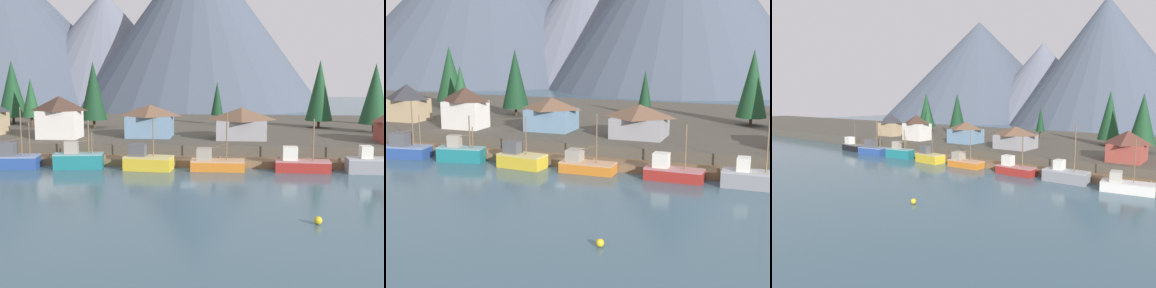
{
  "view_description": "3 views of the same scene",
  "coord_description": "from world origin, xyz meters",
  "views": [
    {
      "loc": [
        5.9,
        -66.53,
        12.69
      ],
      "look_at": [
        0.15,
        1.23,
        3.11
      ],
      "focal_mm": 46.43,
      "sensor_mm": 36.0,
      "label": 1
    },
    {
      "loc": [
        26.06,
        -64.41,
        16.8
      ],
      "look_at": [
        1.15,
        1.93,
        2.95
      ],
      "focal_mm": 49.77,
      "sensor_mm": 36.0,
      "label": 2
    },
    {
      "loc": [
        44.25,
        -54.76,
        13.13
      ],
      "look_at": [
        1.28,
        1.17,
        4.16
      ],
      "focal_mm": 32.25,
      "sensor_mm": 36.0,
      "label": 3
    }
  ],
  "objects": [
    {
      "name": "conifer_back_left",
      "position": [
        30.46,
        22.84,
        9.33
      ],
      "size": [
        5.24,
        5.24,
        12.12
      ],
      "color": "#4C3823",
      "rests_on": "shoreline_bank"
    },
    {
      "name": "fishing_boat_orange",
      "position": [
        3.5,
        -1.57,
        1.0
      ],
      "size": [
        7.11,
        2.85,
        7.72
      ],
      "rotation": [
        0.0,
        0.0,
        -0.01
      ],
      "color": "#CC6B1E",
      "rests_on": "ground_plane"
    },
    {
      "name": "conifer_mid_left",
      "position": [
        -33.58,
        27.3,
        8.14
      ],
      "size": [
        3.52,
        3.52,
        9.41
      ],
      "color": "#4C3823",
      "rests_on": "shoreline_bank"
    },
    {
      "name": "shoreline_bank",
      "position": [
        0.0,
        32.0,
        1.25
      ],
      "size": [
        400.0,
        56.0,
        2.5
      ],
      "primitive_type": "cube",
      "color": "#4C473D",
      "rests_on": "ground_plane"
    },
    {
      "name": "fishing_boat_red",
      "position": [
        14.69,
        -1.51,
        1.06
      ],
      "size": [
        7.19,
        2.79,
        6.98
      ],
      "rotation": [
        0.0,
        0.0,
        -0.04
      ],
      "color": "maroon",
      "rests_on": "ground_plane"
    },
    {
      "name": "house_white",
      "position": [
        -21.97,
        10.66,
        5.95
      ],
      "size": [
        6.73,
        4.98,
        6.74
      ],
      "color": "silver",
      "rests_on": "shoreline_bank"
    },
    {
      "name": "ground_plane",
      "position": [
        0.0,
        20.0,
        -0.5
      ],
      "size": [
        400.0,
        400.0,
        1.0
      ],
      "primitive_type": "cube",
      "color": "#3D5B6B"
    },
    {
      "name": "fishing_boat_grey",
      "position": [
        24.04,
        -1.6,
        1.18
      ],
      "size": [
        7.13,
        2.93,
        9.45
      ],
      "rotation": [
        0.0,
        0.0,
        -0.01
      ],
      "color": "gray",
      "rests_on": "ground_plane"
    },
    {
      "name": "house_grey",
      "position": [
        7.07,
        12.45,
        5.03
      ],
      "size": [
        8.14,
        7.1,
        4.94
      ],
      "color": "gray",
      "rests_on": "shoreline_bank"
    },
    {
      "name": "conifer_near_right",
      "position": [
        22.1,
        30.03,
        9.64
      ],
      "size": [
        5.11,
        5.11,
        12.88
      ],
      "color": "#4C3823",
      "rests_on": "shoreline_bank"
    },
    {
      "name": "house_blue",
      "position": [
        -7.84,
        13.7,
        5.2
      ],
      "size": [
        7.57,
        6.46,
        5.29
      ],
      "color": "#6689A8",
      "rests_on": "shoreline_bank"
    },
    {
      "name": "mountain_east_peak",
      "position": [
        -8.53,
        133.73,
        32.87
      ],
      "size": [
        97.67,
        97.67,
        65.74
      ],
      "primitive_type": "cone",
      "color": "#475160",
      "rests_on": "ground_plane"
    },
    {
      "name": "fishing_boat_teal",
      "position": [
        -15.13,
        -1.79,
        1.27
      ],
      "size": [
        6.8,
        3.29,
        6.59
      ],
      "rotation": [
        0.0,
        0.0,
        0.15
      ],
      "color": "#196B70",
      "rests_on": "ground_plane"
    },
    {
      "name": "dock",
      "position": [
        0.0,
        1.99,
        0.5
      ],
      "size": [
        80.0,
        4.0,
        1.6
      ],
      "color": "brown",
      "rests_on": "ground_plane"
    },
    {
      "name": "channel_buoy",
      "position": [
        13.16,
        -24.87,
        0.35
      ],
      "size": [
        0.7,
        0.7,
        0.7
      ],
      "primitive_type": "sphere",
      "color": "gold",
      "rests_on": "ground_plane"
    },
    {
      "name": "conifer_near_left",
      "position": [
        -40.02,
        33.31,
        9.71
      ],
      "size": [
        5.98,
        5.98,
        13.04
      ],
      "color": "#4C3823",
      "rests_on": "shoreline_bank"
    },
    {
      "name": "conifer_back_right",
      "position": [
        2.45,
        34.87,
        7.77
      ],
      "size": [
        2.5,
        2.5,
        8.71
      ],
      "color": "#4C3823",
      "rests_on": "shoreline_bank"
    },
    {
      "name": "fishing_boat_yellow",
      "position": [
        -5.61,
        -1.94,
        1.2
      ],
      "size": [
        6.62,
        3.62,
        7.01
      ],
      "rotation": [
        0.0,
        0.0,
        -0.11
      ],
      "color": "gold",
      "rests_on": "ground_plane"
    },
    {
      "name": "conifer_mid_right",
      "position": [
        -20.95,
        26.71,
        9.57
      ],
      "size": [
        5.12,
        5.12,
        12.63
      ],
      "color": "#4C3823",
      "rests_on": "shoreline_bank"
    },
    {
      "name": "mountain_central_peak",
      "position": [
        -50.28,
        148.79,
        24.27
      ],
      "size": [
        84.03,
        84.03,
        48.53
      ],
      "primitive_type": "cone",
      "color": "slate",
      "rests_on": "ground_plane"
    },
    {
      "name": "fishing_boat_blue",
      "position": [
        -24.34,
        -2.21,
        1.27
      ],
      "size": [
        7.45,
        4.05,
        8.34
      ],
      "rotation": [
        0.0,
        0.0,
        0.13
      ],
      "color": "navy",
      "rests_on": "ground_plane"
    }
  ]
}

